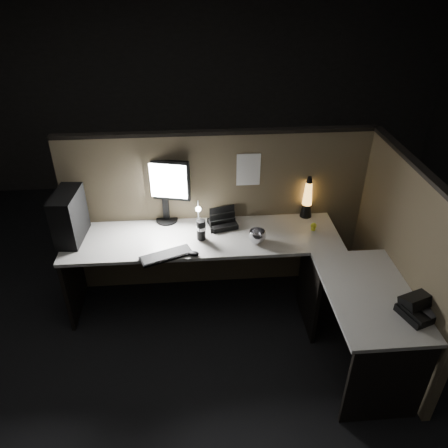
{
  "coord_description": "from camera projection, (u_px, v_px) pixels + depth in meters",
  "views": [
    {
      "loc": [
        -0.21,
        -2.43,
        2.78
      ],
      "look_at": [
        0.01,
        0.35,
        1.0
      ],
      "focal_mm": 35.0,
      "sensor_mm": 36.0,
      "label": 1
    }
  ],
  "objects": [
    {
      "name": "travel_mug",
      "position": [
        201.0,
        230.0,
        3.58
      ],
      "size": [
        0.08,
        0.08,
        0.18
      ],
      "primitive_type": "cylinder",
      "color": "black",
      "rests_on": "desk"
    },
    {
      "name": "monitor",
      "position": [
        164.0,
        185.0,
        3.7
      ],
      "size": [
        0.44,
        0.19,
        0.57
      ],
      "rotation": [
        0.0,
        0.0,
        -0.23
      ],
      "color": "black",
      "rests_on": "desk"
    },
    {
      "name": "lava_lamp",
      "position": [
        307.0,
        200.0,
        3.85
      ],
      "size": [
        0.11,
        0.11,
        0.39
      ],
      "color": "black",
      "rests_on": "desk"
    },
    {
      "name": "figurine",
      "position": [
        314.0,
        226.0,
        3.71
      ],
      "size": [
        0.05,
        0.05,
        0.05
      ],
      "primitive_type": "sphere",
      "color": "yellow",
      "rests_on": "desk"
    },
    {
      "name": "clip_lamp",
      "position": [
        198.0,
        213.0,
        3.72
      ],
      "size": [
        0.04,
        0.18,
        0.23
      ],
      "color": "white",
      "rests_on": "desk"
    },
    {
      "name": "mouse",
      "position": [
        194.0,
        254.0,
        3.42
      ],
      "size": [
        0.1,
        0.09,
        0.03
      ],
      "primitive_type": "ellipsoid",
      "rotation": [
        0.0,
        0.0,
        -0.33
      ],
      "color": "black",
      "rests_on": "desk"
    },
    {
      "name": "pinned_paper",
      "position": [
        248.0,
        170.0,
        3.68
      ],
      "size": [
        0.2,
        0.0,
        0.29
      ],
      "primitive_type": "cube",
      "color": "white",
      "rests_on": "partition_back"
    },
    {
      "name": "keyboard",
      "position": [
        166.0,
        256.0,
        3.41
      ],
      "size": [
        0.43,
        0.28,
        0.02
      ],
      "primitive_type": "cube",
      "rotation": [
        0.0,
        0.0,
        0.38
      ],
      "color": "black",
      "rests_on": "desk"
    },
    {
      "name": "desk",
      "position": [
        246.0,
        275.0,
        3.46
      ],
      "size": [
        2.6,
        1.6,
        0.73
      ],
      "color": "#BBB9B1",
      "rests_on": "ground"
    },
    {
      "name": "floor",
      "position": [
        226.0,
        351.0,
        3.55
      ],
      "size": [
        6.0,
        6.0,
        0.0
      ],
      "primitive_type": "plane",
      "color": "black",
      "rests_on": "ground"
    },
    {
      "name": "room_shell",
      "position": [
        227.0,
        170.0,
        2.68
      ],
      "size": [
        6.0,
        6.0,
        6.0
      ],
      "color": "silver",
      "rests_on": "ground"
    },
    {
      "name": "organizer",
      "position": [
        222.0,
        221.0,
        3.78
      ],
      "size": [
        0.27,
        0.25,
        0.17
      ],
      "rotation": [
        0.0,
        0.0,
        0.25
      ],
      "color": "black",
      "rests_on": "desk"
    },
    {
      "name": "partition_back",
      "position": [
        218.0,
        213.0,
        3.93
      ],
      "size": [
        2.66,
        0.06,
        1.5
      ],
      "primitive_type": "cube",
      "color": "brown",
      "rests_on": "ground"
    },
    {
      "name": "partition_right",
      "position": [
        399.0,
        262.0,
        3.32
      ],
      "size": [
        0.06,
        1.66,
        1.5
      ],
      "primitive_type": "cube",
      "color": "brown",
      "rests_on": "ground"
    },
    {
      "name": "pc_tower",
      "position": [
        69.0,
        216.0,
        3.53
      ],
      "size": [
        0.21,
        0.41,
        0.42
      ],
      "primitive_type": "cube",
      "rotation": [
        0.0,
        0.0,
        -0.09
      ],
      "color": "black",
      "rests_on": "desk"
    },
    {
      "name": "desk_phone",
      "position": [
        419.0,
        307.0,
        2.86
      ],
      "size": [
        0.3,
        0.3,
        0.15
      ],
      "rotation": [
        0.0,
        0.0,
        0.34
      ],
      "color": "black",
      "rests_on": "desk"
    },
    {
      "name": "steel_mug",
      "position": [
        257.0,
        237.0,
        3.55
      ],
      "size": [
        0.17,
        0.17,
        0.11
      ],
      "primitive_type": "imported",
      "rotation": [
        0.0,
        0.0,
        -0.3
      ],
      "color": "#BCBCC3",
      "rests_on": "desk"
    }
  ]
}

